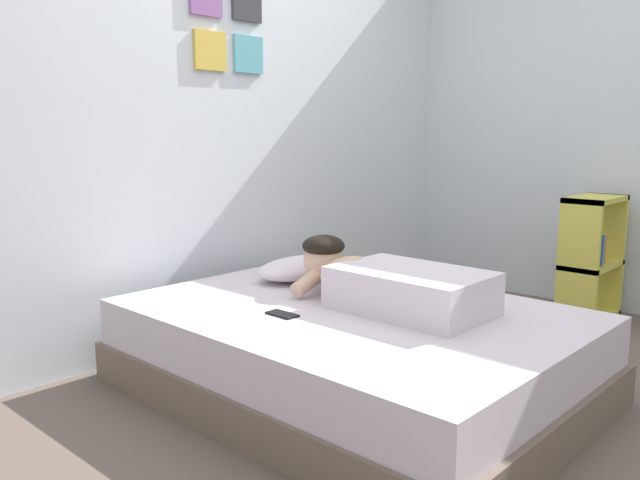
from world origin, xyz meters
TOP-DOWN VIEW (x-y plane):
  - ground_plane at (0.00, 0.00)m, footprint 11.72×11.72m
  - back_wall at (-0.00, 1.48)m, footprint 3.86×0.12m
  - side_wall_right at (1.98, 0.22)m, footprint 0.10×5.86m
  - bed at (-0.22, 0.36)m, footprint 1.39×1.91m
  - pillow at (0.03, 0.91)m, footprint 0.52×0.32m
  - person_lying at (-0.09, 0.28)m, footprint 0.43×0.92m
  - coffee_cup at (0.00, 0.68)m, footprint 0.12×0.09m
  - cell_phone at (-0.50, 0.50)m, footprint 0.07×0.14m
  - bookshelf at (1.61, 0.04)m, footprint 0.45×0.24m

SIDE VIEW (x-z plane):
  - ground_plane at x=0.00m, z-range 0.00..0.00m
  - bed at x=-0.22m, z-range 0.00..0.38m
  - bookshelf at x=1.61m, z-range 0.01..0.76m
  - cell_phone at x=-0.50m, z-range 0.38..0.39m
  - coffee_cup at x=0.00m, z-range 0.38..0.46m
  - pillow at x=0.03m, z-range 0.38..0.49m
  - person_lying at x=-0.09m, z-range 0.36..0.63m
  - side_wall_right at x=1.98m, z-range 0.00..2.50m
  - back_wall at x=0.00m, z-range 0.00..2.50m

